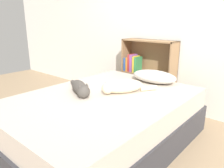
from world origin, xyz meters
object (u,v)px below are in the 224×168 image
object	(u,v)px
pillow	(154,76)
bed	(103,120)
cat_dark	(80,88)
bookshelf	(147,72)
cat_light	(122,87)

from	to	relation	value
pillow	bed	bearing A→B (deg)	-98.63
cat_dark	bed	bearing A→B (deg)	47.89
pillow	bookshelf	xyz separation A→B (m)	(-0.39, 0.46, -0.08)
bookshelf	pillow	bearing A→B (deg)	-49.54
cat_light	pillow	bearing A→B (deg)	-151.15
cat_light	bookshelf	world-z (taller)	bookshelf
pillow	cat_dark	size ratio (longest dim) A/B	1.03
bed	bookshelf	size ratio (longest dim) A/B	2.03
pillow	bookshelf	world-z (taller)	bookshelf
pillow	cat_dark	xyz separation A→B (m)	(-0.37, -0.91, -0.01)
cat_light	cat_dark	size ratio (longest dim) A/B	1.00
bed	bookshelf	bearing A→B (deg)	101.71
bed	bookshelf	distance (m)	1.34
cat_light	bookshelf	size ratio (longest dim) A/B	0.56
bookshelf	bed	bearing A→B (deg)	-78.29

